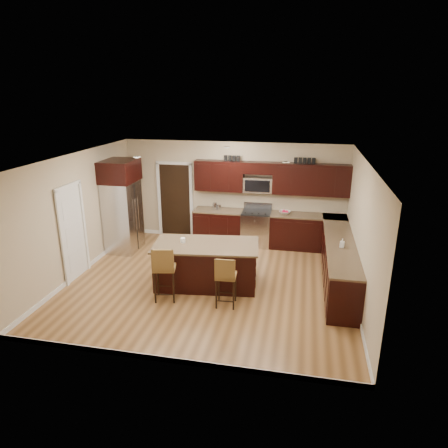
% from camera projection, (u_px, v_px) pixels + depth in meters
% --- Properties ---
extents(floor, '(6.00, 6.00, 0.00)m').
position_uv_depth(floor, '(210.00, 283.00, 8.66)').
color(floor, olive).
rests_on(floor, ground).
extents(ceiling, '(6.00, 6.00, 0.00)m').
position_uv_depth(ceiling, '(209.00, 158.00, 7.80)').
color(ceiling, silver).
rests_on(ceiling, wall_back).
extents(wall_back, '(6.00, 0.00, 6.00)m').
position_uv_depth(wall_back, '(233.00, 192.00, 10.79)').
color(wall_back, '#BFAC8A').
rests_on(wall_back, floor).
extents(wall_left, '(0.00, 5.50, 5.50)m').
position_uv_depth(wall_left, '(78.00, 215.00, 8.80)').
color(wall_left, '#BFAC8A').
rests_on(wall_left, floor).
extents(wall_right, '(0.00, 5.50, 5.50)m').
position_uv_depth(wall_right, '(361.00, 234.00, 7.66)').
color(wall_right, '#BFAC8A').
rests_on(wall_right, floor).
extents(base_cabinets, '(4.02, 3.96, 0.92)m').
position_uv_depth(base_cabinets, '(302.00, 245.00, 9.50)').
color(base_cabinets, black).
rests_on(base_cabinets, floor).
extents(upper_cabinets, '(4.00, 0.33, 0.80)m').
position_uv_depth(upper_cabinets, '(272.00, 177.00, 10.28)').
color(upper_cabinets, black).
rests_on(upper_cabinets, wall_back).
extents(range, '(0.76, 0.64, 1.11)m').
position_uv_depth(range, '(256.00, 228.00, 10.66)').
color(range, silver).
rests_on(range, floor).
extents(microwave, '(0.76, 0.31, 0.40)m').
position_uv_depth(microwave, '(258.00, 185.00, 10.44)').
color(microwave, silver).
rests_on(microwave, upper_cabinets).
extents(doorway, '(0.85, 0.03, 2.06)m').
position_uv_depth(doorway, '(175.00, 201.00, 11.19)').
color(doorway, black).
rests_on(doorway, floor).
extents(pantry_door, '(0.03, 0.80, 2.04)m').
position_uv_depth(pantry_door, '(73.00, 234.00, 8.63)').
color(pantry_door, white).
rests_on(pantry_door, floor).
extents(letter_decor, '(2.20, 0.03, 0.15)m').
position_uv_depth(letter_decor, '(267.00, 159.00, 10.16)').
color(letter_decor, black).
rests_on(letter_decor, upper_cabinets).
extents(island, '(2.30, 1.40, 0.92)m').
position_uv_depth(island, '(206.00, 266.00, 8.47)').
color(island, black).
rests_on(island, floor).
extents(stool_left, '(0.50, 0.50, 1.13)m').
position_uv_depth(stool_left, '(164.00, 268.00, 7.72)').
color(stool_left, olive).
rests_on(stool_left, floor).
extents(stool_right, '(0.41, 0.41, 1.03)m').
position_uv_depth(stool_right, '(226.00, 276.00, 7.51)').
color(stool_right, olive).
rests_on(stool_right, floor).
extents(refrigerator, '(0.79, 0.97, 2.35)m').
position_uv_depth(refrigerator, '(122.00, 205.00, 10.09)').
color(refrigerator, silver).
rests_on(refrigerator, floor).
extents(floor_mat, '(0.94, 0.71, 0.01)m').
position_uv_depth(floor_mat, '(236.00, 251.00, 10.38)').
color(floor_mat, brown).
rests_on(floor_mat, floor).
extents(fruit_bowl, '(0.33, 0.33, 0.07)m').
position_uv_depth(fruit_bowl, '(285.00, 212.00, 10.36)').
color(fruit_bowl, silver).
rests_on(fruit_bowl, base_cabinets).
extents(soap_bottle, '(0.10, 0.11, 0.18)m').
position_uv_depth(soap_bottle, '(342.00, 243.00, 8.12)').
color(soap_bottle, '#B2B2B2').
rests_on(soap_bottle, base_cabinets).
extents(canister_tall, '(0.12, 0.12, 0.19)m').
position_uv_depth(canister_tall, '(215.00, 206.00, 10.70)').
color(canister_tall, silver).
rests_on(canister_tall, base_cabinets).
extents(canister_short, '(0.11, 0.11, 0.14)m').
position_uv_depth(canister_short, '(219.00, 207.00, 10.68)').
color(canister_short, silver).
rests_on(canister_short, base_cabinets).
extents(island_jar, '(0.10, 0.10, 0.10)m').
position_uv_depth(island_jar, '(183.00, 240.00, 8.39)').
color(island_jar, white).
rests_on(island_jar, island).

